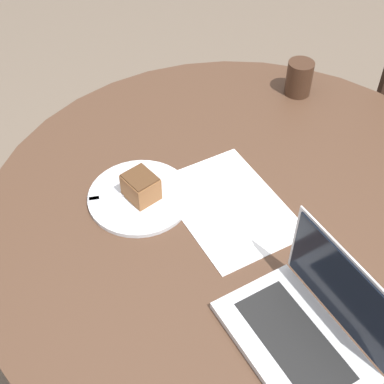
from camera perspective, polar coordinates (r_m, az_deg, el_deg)
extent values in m
plane|color=#6B5B4C|center=(1.97, 4.15, -15.70)|extent=(12.00, 12.00, 0.00)
cylinder|color=#4C3323|center=(1.96, 4.17, -15.57)|extent=(0.52, 0.52, 0.02)
cylinder|color=#4C3323|center=(1.67, 4.79, -9.99)|extent=(0.13, 0.13, 0.66)
cylinder|color=#4C3323|center=(1.39, 5.64, -2.04)|extent=(1.37, 1.37, 0.03)
cube|color=black|center=(2.27, 17.04, 1.65)|extent=(0.05, 0.05, 0.42)
cube|color=white|center=(1.38, 3.96, -1.49)|extent=(0.42, 0.35, 0.00)
cylinder|color=silver|center=(1.40, -5.62, -0.50)|extent=(0.27, 0.27, 0.01)
cube|color=brown|center=(1.37, -5.47, 0.52)|extent=(0.11, 0.10, 0.07)
cube|color=#4D311C|center=(1.34, -5.58, 1.57)|extent=(0.10, 0.10, 0.00)
cube|color=silver|center=(1.40, -7.47, -0.30)|extent=(0.02, 0.17, 0.00)
cube|color=silver|center=(1.40, -10.43, -0.72)|extent=(0.03, 0.03, 0.00)
cylinder|color=#3D2619|center=(1.75, 11.36, 11.84)|extent=(0.08, 0.08, 0.11)
cube|color=silver|center=(1.16, 10.73, -15.44)|extent=(0.37, 0.29, 0.02)
cube|color=black|center=(1.16, 10.79, -15.20)|extent=(0.29, 0.19, 0.00)
cube|color=silver|center=(1.12, 15.91, -10.06)|extent=(0.31, 0.10, 0.20)
cube|color=black|center=(1.12, 15.76, -10.15)|extent=(0.29, 0.09, 0.18)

